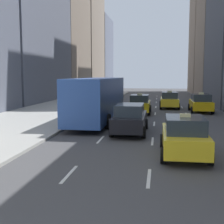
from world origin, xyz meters
The scene contains 8 objects.
sidewalk_left centered at (-7.00, 27.00, 0.07)m, with size 8.00×66.00×0.15m, color #9E9E99.
lane_markings centered at (2.60, 23.00, 0.01)m, with size 5.72×56.00×0.01m.
taxi_lead centered at (6.80, 27.66, 0.88)m, with size 2.02×4.40×1.87m.
taxi_second centered at (4.00, 11.16, 0.88)m, with size 2.02×4.40×1.87m.
taxi_third centered at (1.20, 25.82, 0.88)m, with size 2.02×4.40×1.87m.
taxi_fourth centered at (4.00, 30.87, 0.88)m, with size 2.02×4.40×1.87m.
sedan_black_near centered at (1.20, 16.15, 0.90)m, with size 2.02×4.87×1.77m.
city_bus centered at (-1.61, 20.59, 1.79)m, with size 2.80×11.61×3.25m.
Camera 1 is at (2.88, -2.32, 3.48)m, focal length 50.00 mm.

